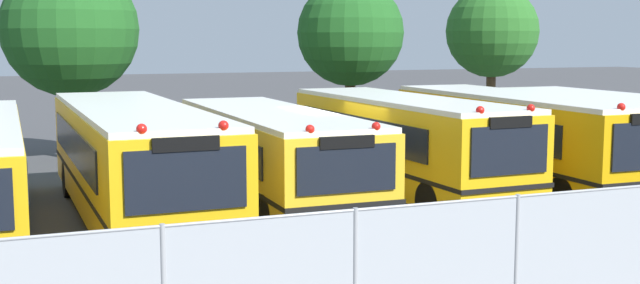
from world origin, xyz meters
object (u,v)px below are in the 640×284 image
(school_bus_3, at_px, (403,142))
(school_bus_4, at_px, (518,137))
(tree_1, at_px, (66,26))
(tree_3, at_px, (491,30))
(school_bus_2, at_px, (271,154))
(school_bus_5, at_px, (614,134))
(tree_2, at_px, (352,32))
(school_bus_1, at_px, (133,158))

(school_bus_3, distance_m, school_bus_4, 3.46)
(tree_1, bearing_deg, tree_3, 2.24)
(tree_3, bearing_deg, school_bus_4, -119.83)
(school_bus_2, height_order, school_bus_5, school_bus_5)
(school_bus_3, height_order, tree_2, tree_2)
(school_bus_1, xyz_separation_m, tree_1, (-0.53, 10.78, 3.14))
(school_bus_1, distance_m, school_bus_4, 10.54)
(school_bus_2, distance_m, school_bus_5, 10.55)
(school_bus_3, bearing_deg, school_bus_5, 177.44)
(school_bus_5, relative_size, tree_3, 1.42)
(school_bus_2, xyz_separation_m, tree_1, (-3.99, 10.34, 3.27))
(school_bus_1, relative_size, school_bus_5, 1.19)
(school_bus_5, distance_m, tree_3, 12.02)
(tree_1, distance_m, tree_3, 17.58)
(school_bus_3, relative_size, tree_3, 1.46)
(school_bus_2, xyz_separation_m, school_bus_5, (10.55, -0.17, 0.06))
(school_bus_3, distance_m, tree_2, 9.93)
(tree_2, bearing_deg, school_bus_2, -124.29)
(school_bus_4, distance_m, tree_2, 9.87)
(school_bus_5, bearing_deg, school_bus_3, 0.01)
(school_bus_4, distance_m, tree_3, 13.41)
(school_bus_2, relative_size, school_bus_3, 1.03)
(school_bus_4, bearing_deg, school_bus_1, 1.58)
(school_bus_1, distance_m, tree_2, 13.86)
(tree_1, xyz_separation_m, tree_2, (10.17, -1.27, -0.16))
(tree_1, relative_size, tree_2, 1.07)
(school_bus_5, bearing_deg, tree_2, -63.79)
(school_bus_2, xyz_separation_m, school_bus_3, (3.64, -0.06, 0.12))
(school_bus_4, bearing_deg, school_bus_5, -177.08)
(school_bus_2, xyz_separation_m, tree_3, (13.58, 11.03, 3.21))
(school_bus_3, xyz_separation_m, school_bus_5, (6.91, -0.10, -0.05))
(school_bus_1, height_order, school_bus_3, school_bus_1)
(school_bus_5, bearing_deg, school_bus_4, 3.03)
(school_bus_3, xyz_separation_m, tree_3, (9.94, 11.09, 3.09))
(school_bus_1, relative_size, tree_1, 1.61)
(school_bus_2, xyz_separation_m, school_bus_4, (7.09, -0.30, 0.12))
(school_bus_3, bearing_deg, tree_3, -133.57)
(school_bus_3, bearing_deg, school_bus_4, 174.42)
(school_bus_2, relative_size, tree_3, 1.50)
(school_bus_1, distance_m, school_bus_5, 14.01)
(school_bus_2, bearing_deg, tree_3, -140.67)
(school_bus_4, xyz_separation_m, school_bus_5, (3.46, 0.13, -0.06))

